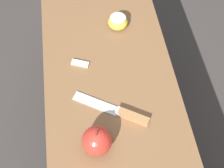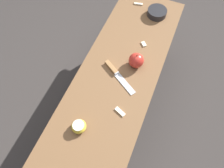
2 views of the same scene
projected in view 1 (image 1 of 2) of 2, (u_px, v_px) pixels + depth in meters
name	position (u px, v px, depth m)	size (l,w,h in m)	color
wooden_bench	(117.00, 135.00, 1.03)	(1.33, 0.44, 0.49)	brown
knife	(122.00, 113.00, 0.96)	(0.16, 0.23, 0.02)	#B7BABF
apple_whole	(97.00, 141.00, 0.87)	(0.09, 0.09, 0.10)	red
apple_cut	(118.00, 22.00, 1.14)	(0.07, 0.07, 0.04)	gold
apple_slice_near_bowl	(80.00, 63.00, 1.06)	(0.04, 0.06, 0.01)	beige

